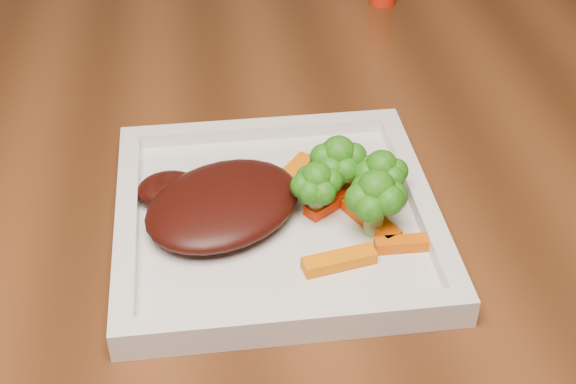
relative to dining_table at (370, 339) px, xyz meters
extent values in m
cube|color=silver|center=(-0.15, -0.19, 0.38)|extent=(0.27, 0.27, 0.01)
ellipsoid|color=#390B08|center=(-0.19, -0.19, 0.40)|extent=(0.18, 0.17, 0.03)
cube|color=orange|center=(-0.10, -0.26, 0.39)|extent=(0.06, 0.03, 0.01)
cube|color=#D05103|center=(-0.05, -0.25, 0.39)|extent=(0.05, 0.01, 0.01)
cube|color=#FF5C04|center=(-0.04, -0.14, 0.39)|extent=(0.06, 0.02, 0.01)
cube|color=#DA6403|center=(-0.13, -0.14, 0.39)|extent=(0.05, 0.05, 0.01)
cube|color=#D34B03|center=(-0.07, -0.21, 0.39)|extent=(0.04, 0.06, 0.01)
cube|color=red|center=(-0.10, -0.18, 0.39)|extent=(0.06, 0.05, 0.01)
camera|label=1|loc=(-0.20, -0.72, 0.82)|focal=50.00mm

